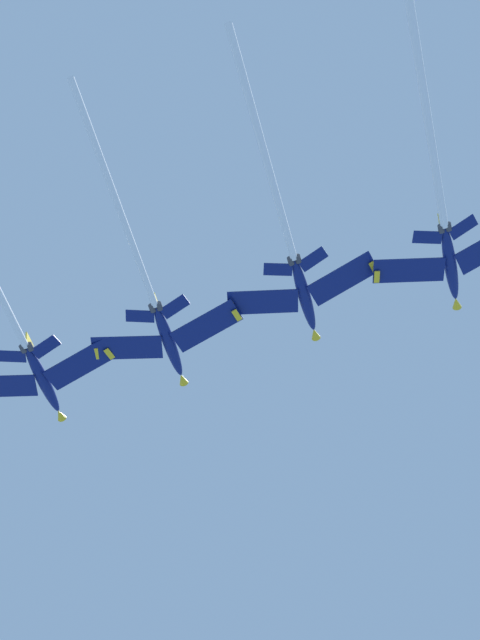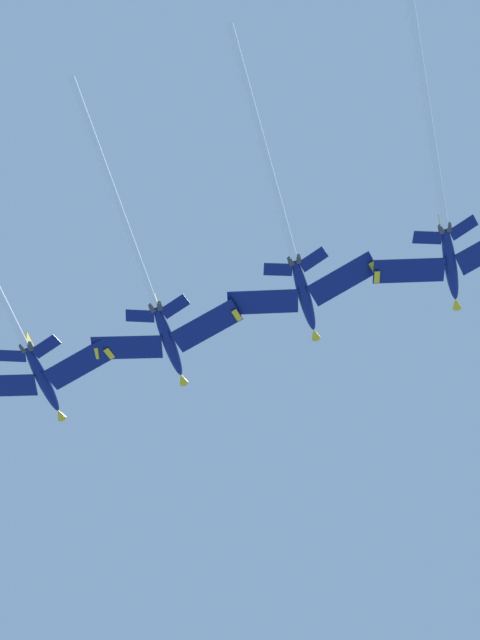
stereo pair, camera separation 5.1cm
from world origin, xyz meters
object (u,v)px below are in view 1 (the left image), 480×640
jet_centre (290,245)px  jet_inner_right (442,210)px  jet_inner_left (153,299)px  jet_far_left (21,337)px

jet_centre → jet_inner_right: (1.37, 18.86, -0.71)m
jet_centre → jet_inner_right: 18.93m
jet_inner_left → jet_centre: size_ratio=1.01×
jet_inner_left → jet_centre: jet_centre is taller
jet_centre → jet_inner_left: bearing=-102.8°
jet_inner_left → jet_inner_right: (5.44, 36.76, -1.11)m
jet_inner_left → jet_inner_right: 37.18m
jet_far_left → jet_inner_right: size_ratio=1.01×
jet_inner_left → jet_far_left: bearing=-97.3°
jet_far_left → jet_inner_left: bearing=82.7°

